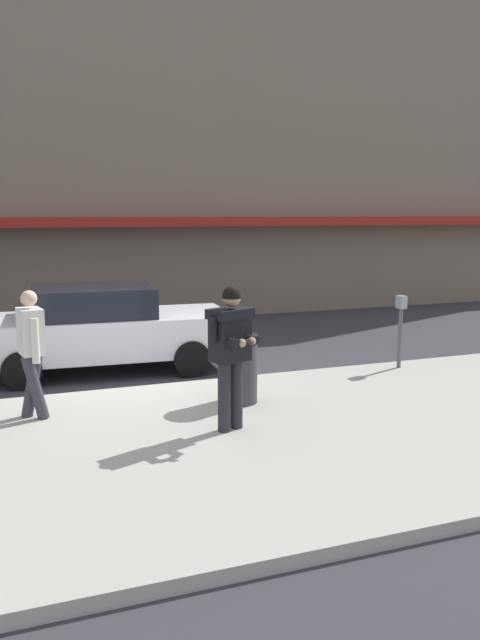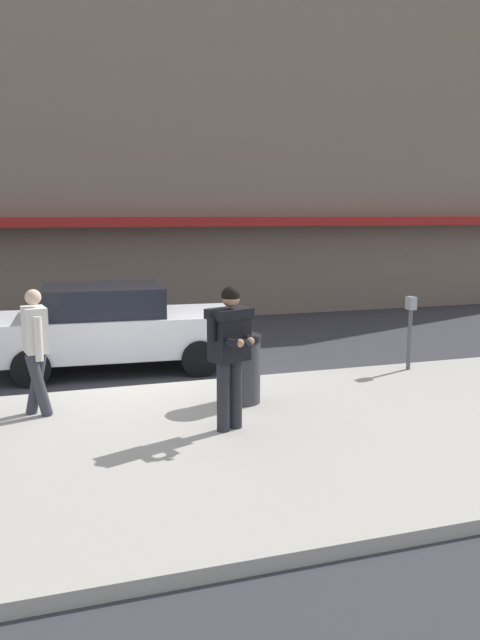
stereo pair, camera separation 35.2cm
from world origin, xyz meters
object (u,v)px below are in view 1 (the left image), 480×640
parked_sedan_mid (102,328)px  man_texting_on_phone (231,343)px  parking_meter (401,321)px  pedestrian_in_light_coat (31,346)px  trash_bin (239,368)px

parked_sedan_mid → man_texting_on_phone: man_texting_on_phone is taller
parked_sedan_mid → parking_meter: 5.27m
parked_sedan_mid → parking_meter: size_ratio=3.62×
pedestrian_in_light_coat → parked_sedan_mid: bearing=65.1°
man_texting_on_phone → trash_bin: size_ratio=1.84×
trash_bin → pedestrian_in_light_coat: bearing=174.0°
pedestrian_in_light_coat → parking_meter: size_ratio=1.34×
pedestrian_in_light_coat → trash_bin: 2.82m
man_texting_on_phone → pedestrian_in_light_coat: (-2.28, 1.34, -0.14)m
parking_meter → trash_bin: size_ratio=1.30×
man_texting_on_phone → parking_meter: man_texting_on_phone is taller
parked_sedan_mid → trash_bin: parked_sedan_mid is taller
man_texting_on_phone → parking_meter: bearing=27.5°
pedestrian_in_light_coat → parking_meter: (6.10, 0.65, -0.14)m
trash_bin → parked_sedan_mid: bearing=116.0°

